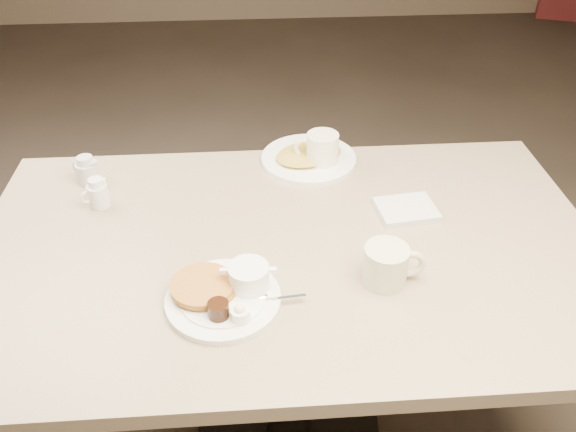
{
  "coord_description": "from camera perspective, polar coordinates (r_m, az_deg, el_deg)",
  "views": [
    {
      "loc": [
        -0.08,
        -1.07,
        1.63
      ],
      "look_at": [
        0.0,
        0.02,
        0.82
      ],
      "focal_mm": 36.36,
      "sensor_mm": 36.0,
      "label": 1
    }
  ],
  "objects": [
    {
      "name": "diner_table",
      "position": [
        1.5,
        0.05,
        -7.83
      ],
      "size": [
        1.5,
        0.9,
        0.75
      ],
      "color": "tan",
      "rests_on": "ground"
    },
    {
      "name": "main_plate",
      "position": [
        1.24,
        -6.15,
        -7.38
      ],
      "size": [
        0.3,
        0.25,
        0.07
      ],
      "color": "white",
      "rests_on": "diner_table"
    },
    {
      "name": "coffee_mug_near",
      "position": [
        1.28,
        9.68,
        -4.7
      ],
      "size": [
        0.14,
        0.1,
        0.09
      ],
      "color": "beige",
      "rests_on": "diner_table"
    },
    {
      "name": "napkin",
      "position": [
        1.52,
        11.49,
        0.6
      ],
      "size": [
        0.16,
        0.13,
        0.02
      ],
      "color": "silver",
      "rests_on": "diner_table"
    },
    {
      "name": "coffee_mug_far",
      "position": [
        1.66,
        3.26,
        6.44
      ],
      "size": [
        0.14,
        0.11,
        0.1
      ],
      "color": "white",
      "rests_on": "diner_table"
    },
    {
      "name": "creamer_left",
      "position": [
        1.57,
        -18.11,
        2.1
      ],
      "size": [
        0.07,
        0.06,
        0.08
      ],
      "color": "white",
      "rests_on": "diner_table"
    },
    {
      "name": "creamer_right",
      "position": [
        1.68,
        -19.06,
        4.2
      ],
      "size": [
        0.08,
        0.06,
        0.08
      ],
      "color": "silver",
      "rests_on": "diner_table"
    },
    {
      "name": "hash_plate",
      "position": [
        1.7,
        2.03,
        5.77
      ],
      "size": [
        0.36,
        0.36,
        0.04
      ],
      "color": "white",
      "rests_on": "diner_table"
    }
  ]
}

